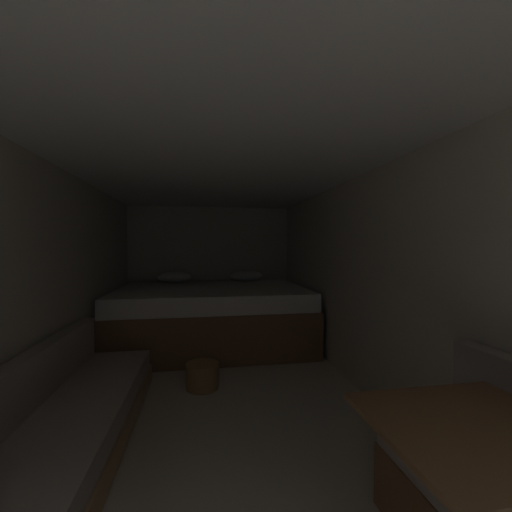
# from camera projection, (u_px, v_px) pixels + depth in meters

# --- Properties ---
(ground_plane) EXTENTS (7.58, 7.58, 0.00)m
(ground_plane) POSITION_uv_depth(u_px,v_px,m) (219.00, 408.00, 2.69)
(ground_plane) COLOR beige
(wall_back) EXTENTS (2.78, 0.05, 2.05)m
(wall_back) POSITION_uv_depth(u_px,v_px,m) (210.00, 267.00, 5.44)
(wall_back) COLOR beige
(wall_back) RESTS_ON ground
(wall_left) EXTENTS (0.05, 5.58, 2.05)m
(wall_left) POSITION_uv_depth(u_px,v_px,m) (40.00, 292.00, 2.44)
(wall_left) COLOR beige
(wall_left) RESTS_ON ground
(wall_right) EXTENTS (0.05, 5.58, 2.05)m
(wall_right) POSITION_uv_depth(u_px,v_px,m) (370.00, 285.00, 2.89)
(wall_right) COLOR beige
(wall_right) RESTS_ON ground
(ceiling_slab) EXTENTS (2.78, 5.58, 0.05)m
(ceiling_slab) POSITION_uv_depth(u_px,v_px,m) (218.00, 162.00, 2.64)
(ceiling_slab) COLOR white
(ceiling_slab) RESTS_ON wall_left
(bed) EXTENTS (2.56, 1.84, 0.98)m
(bed) POSITION_uv_depth(u_px,v_px,m) (212.00, 315.00, 4.49)
(bed) COLOR brown
(bed) RESTS_ON ground
(sofa_left) EXTENTS (0.67, 3.03, 0.66)m
(sofa_left) POSITION_uv_depth(u_px,v_px,m) (36.00, 459.00, 1.73)
(sofa_left) COLOR tan
(sofa_left) RESTS_ON ground
(dinette_table) EXTENTS (0.71, 0.65, 0.73)m
(dinette_table) POSITION_uv_depth(u_px,v_px,m) (477.00, 453.00, 1.14)
(dinette_table) COLOR brown
(dinette_table) RESTS_ON ground
(wicker_basket) EXTENTS (0.32, 0.32, 0.24)m
(wicker_basket) POSITION_uv_depth(u_px,v_px,m) (202.00, 376.00, 3.09)
(wicker_basket) COLOR olive
(wicker_basket) RESTS_ON ground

